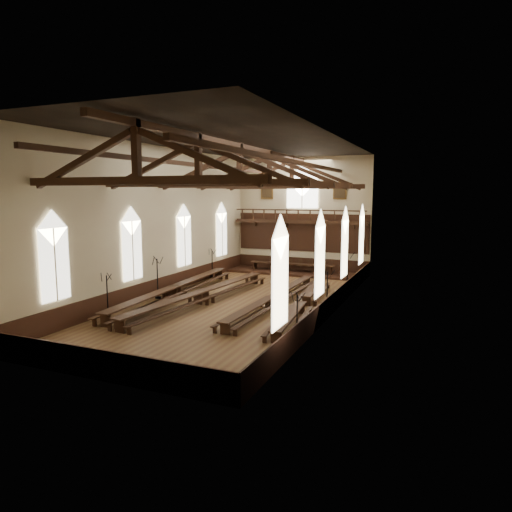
{
  "coord_description": "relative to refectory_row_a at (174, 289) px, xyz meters",
  "views": [
    {
      "loc": [
        11.87,
        -25.57,
        6.9
      ],
      "look_at": [
        0.44,
        1.5,
        2.83
      ],
      "focal_mm": 32.0,
      "sensor_mm": 36.0,
      "label": 1
    }
  ],
  "objects": [
    {
      "name": "dais",
      "position": [
        4.24,
        11.79,
        -0.5
      ],
      "size": [
        11.4,
        2.95,
        0.2
      ],
      "primitive_type": "cube",
      "color": "#351A10",
      "rests_on": "ground"
    },
    {
      "name": "refectory_row_c",
      "position": [
        6.81,
        0.75,
        -0.1
      ],
      "size": [
        1.49,
        13.78,
        0.68
      ],
      "color": "#331910",
      "rests_on": "ground"
    },
    {
      "name": "high_table",
      "position": [
        4.24,
        11.79,
        0.19
      ],
      "size": [
        7.44,
        0.95,
        0.7
      ],
      "color": "#331910",
      "rests_on": "dais"
    },
    {
      "name": "refectory_row_d",
      "position": [
        8.77,
        0.33,
        -0.11
      ],
      "size": [
        1.97,
        13.68,
        0.66
      ],
      "color": "#331910",
      "rests_on": "ground"
    },
    {
      "name": "ground",
      "position": [
        4.64,
        0.39,
        -0.6
      ],
      "size": [
        26.0,
        26.0,
        0.0
      ],
      "primitive_type": "plane",
      "color": "brown",
      "rests_on": "ground"
    },
    {
      "name": "portraits",
      "position": [
        4.64,
        13.29,
        6.5
      ],
      "size": [
        7.75,
        0.09,
        1.45
      ],
      "color": "brown",
      "rests_on": "room_walls"
    },
    {
      "name": "wainscot_band",
      "position": [
        4.64,
        0.39,
        0.0
      ],
      "size": [
        12.0,
        26.0,
        1.2
      ],
      "color": "#351A10",
      "rests_on": "ground"
    },
    {
      "name": "candelabrum_right_near",
      "position": [
        10.19,
        -5.26,
        0.11
      ],
      "size": [
        0.68,
        0.7,
        2.33
      ],
      "color": "black",
      "rests_on": "ground"
    },
    {
      "name": "candelabrum_right_far",
      "position": [
        10.19,
        6.21,
        0.28
      ],
      "size": [
        0.85,
        0.86,
        2.89
      ],
      "color": "black",
      "rests_on": "ground"
    },
    {
      "name": "candelabrum_left_mid",
      "position": [
        -0.91,
        -0.57,
        0.25
      ],
      "size": [
        0.83,
        0.83,
        2.8
      ],
      "color": "black",
      "rests_on": "ground"
    },
    {
      "name": "side_windows",
      "position": [
        4.64,
        0.39,
        3.14
      ],
      "size": [
        11.85,
        19.8,
        4.5
      ],
      "color": "white",
      "rests_on": "room_walls"
    },
    {
      "name": "high_chairs",
      "position": [
        4.24,
        12.52,
        0.13
      ],
      "size": [
        4.95,
        0.45,
        0.97
      ],
      "color": "#331910",
      "rests_on": "dais"
    },
    {
      "name": "room_walls",
      "position": [
        4.64,
        0.39,
        5.86
      ],
      "size": [
        26.0,
        26.0,
        26.0
      ],
      "color": "beige",
      "rests_on": "ground"
    },
    {
      "name": "candelabrum_right_mid",
      "position": [
        10.19,
        0.48,
        0.16
      ],
      "size": [
        0.69,
        0.76,
        2.5
      ],
      "color": "black",
      "rests_on": "ground"
    },
    {
      "name": "refectory_row_b",
      "position": [
        2.4,
        -0.58,
        -0.02
      ],
      "size": [
        2.26,
        14.91,
        0.79
      ],
      "color": "#331910",
      "rests_on": "ground"
    },
    {
      "name": "minstrels_gallery",
      "position": [
        4.64,
        13.05,
        3.31
      ],
      "size": [
        11.8,
        1.24,
        3.7
      ],
      "color": "#331910",
      "rests_on": "room_walls"
    },
    {
      "name": "end_window",
      "position": [
        4.64,
        13.29,
        6.63
      ],
      "size": [
        2.8,
        0.12,
        3.8
      ],
      "color": "white",
      "rests_on": "room_walls"
    },
    {
      "name": "refectory_row_a",
      "position": [
        0.0,
        0.0,
        0.0
      ],
      "size": [
        2.12,
        15.12,
        0.82
      ],
      "color": "#331910",
      "rests_on": "ground"
    },
    {
      "name": "candelabrum_left_far",
      "position": [
        -0.91,
        6.96,
        0.15
      ],
      "size": [
        0.68,
        0.76,
        2.47
      ],
      "color": "black",
      "rests_on": "ground"
    },
    {
      "name": "candelabrum_left_near",
      "position": [
        -0.91,
        -5.38,
        0.16
      ],
      "size": [
        0.75,
        0.71,
        2.48
      ],
      "color": "black",
      "rests_on": "ground"
    },
    {
      "name": "roof_trusses",
      "position": [
        4.64,
        0.39,
        7.62
      ],
      "size": [
        11.7,
        25.7,
        2.8
      ],
      "color": "#331910",
      "rests_on": "room_walls"
    }
  ]
}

